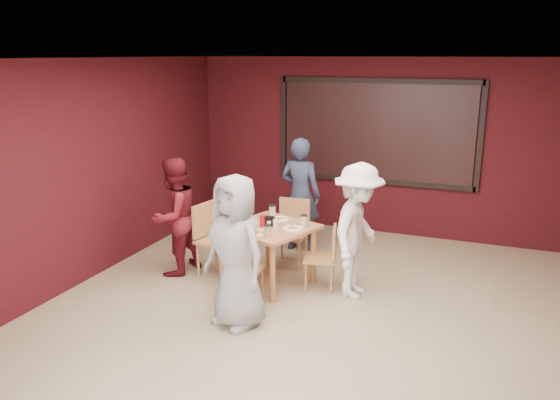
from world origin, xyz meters
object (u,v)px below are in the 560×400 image
at_px(dining_table, 270,233).
at_px(chair_back, 292,228).
at_px(diner_front, 236,252).
at_px(diner_right, 358,231).
at_px(diner_left, 174,217).
at_px(chair_front, 241,267).
at_px(diner_back, 300,195).
at_px(chair_left, 213,235).
at_px(chair_right, 325,254).

height_order(dining_table, chair_back, dining_table).
bearing_deg(diner_front, diner_right, 71.68).
bearing_deg(diner_left, chair_front, 75.86).
distance_m(diner_front, diner_back, 2.45).
height_order(chair_front, diner_left, diner_left).
height_order(chair_front, chair_left, chair_left).
relative_size(chair_front, chair_right, 1.05).
height_order(chair_right, diner_left, diner_left).
xyz_separation_m(dining_table, diner_left, (-1.31, -0.13, 0.11)).
distance_m(diner_back, diner_right, 1.70).
distance_m(dining_table, chair_right, 0.74).
relative_size(chair_back, diner_left, 0.58).
relative_size(dining_table, chair_right, 1.54).
bearing_deg(dining_table, chair_left, 178.78).
xyz_separation_m(diner_left, diner_right, (2.41, 0.20, 0.04)).
relative_size(chair_left, diner_right, 0.59).
bearing_deg(diner_right, chair_left, 95.48).
height_order(chair_front, chair_back, chair_back).
relative_size(chair_right, diner_back, 0.47).
bearing_deg(chair_front, diner_back, 90.18).
bearing_deg(chair_front, diner_right, 34.20).
distance_m(chair_front, chair_back, 1.47).
distance_m(chair_right, diner_left, 2.04).
bearing_deg(diner_front, diner_left, 166.04).
relative_size(chair_front, diner_left, 0.54).
bearing_deg(dining_table, diner_left, -174.36).
distance_m(dining_table, diner_right, 1.11).
xyz_separation_m(diner_front, diner_back, (-0.15, 2.45, 0.01)).
distance_m(chair_right, diner_back, 1.48).
bearing_deg(diner_front, chair_front, 130.82).
height_order(chair_right, diner_front, diner_front).
xyz_separation_m(dining_table, diner_back, (-0.07, 1.31, 0.17)).
distance_m(dining_table, diner_front, 1.15).
xyz_separation_m(chair_front, chair_right, (0.75, 0.83, -0.02)).
height_order(chair_front, diner_back, diner_back).
distance_m(dining_table, diner_back, 1.33).
bearing_deg(chair_left, diner_front, -51.62).
relative_size(chair_back, chair_right, 1.13).
bearing_deg(diner_left, diner_right, 105.80).
bearing_deg(chair_front, chair_back, 87.13).
xyz_separation_m(dining_table, chair_left, (-0.83, 0.02, -0.13)).
distance_m(chair_front, diner_right, 1.44).
xyz_separation_m(chair_right, diner_left, (-2.00, -0.24, 0.33)).
bearing_deg(chair_front, dining_table, 85.19).
xyz_separation_m(diner_front, diner_right, (1.01, 1.20, -0.02)).
bearing_deg(diner_back, diner_left, 52.83).
relative_size(chair_front, diner_front, 0.51).
bearing_deg(chair_back, diner_left, -146.21).
bearing_deg(diner_right, diner_left, 98.64).
xyz_separation_m(chair_right, diner_right, (0.40, -0.04, 0.36)).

